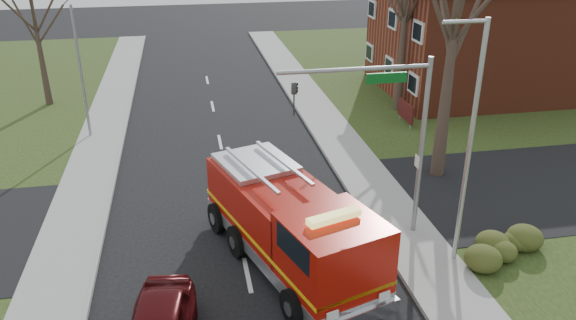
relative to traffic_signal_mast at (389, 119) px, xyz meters
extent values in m
plane|color=black|center=(-5.21, -1.50, -4.71)|extent=(120.00, 120.00, 0.00)
cube|color=gray|center=(0.99, -1.50, -4.63)|extent=(2.40, 80.00, 0.15)
cube|color=gray|center=(-11.41, -1.50, -4.63)|extent=(2.40, 80.00, 0.15)
cube|color=maroon|center=(13.79, 16.50, -1.21)|extent=(15.00, 10.00, 7.00)
cube|color=silver|center=(6.24, 16.50, -2.71)|extent=(0.12, 1.40, 1.20)
cube|color=#481112|center=(5.29, 11.00, -3.81)|extent=(0.12, 2.00, 1.00)
cylinder|color=gray|center=(5.29, 10.20, -4.26)|extent=(0.08, 0.08, 0.90)
cylinder|color=gray|center=(5.29, 11.80, -4.26)|extent=(0.08, 0.08, 0.90)
ellipsoid|color=#2B3714|center=(3.79, -2.50, -4.13)|extent=(2.80, 2.00, 0.90)
cone|color=#36281F|center=(4.29, 4.50, 1.29)|extent=(0.64, 0.64, 12.00)
cone|color=#36281F|center=(5.79, 13.50, 0.54)|extent=(0.56, 0.56, 10.50)
cone|color=#36281F|center=(-15.21, 18.50, -0.21)|extent=(0.44, 0.44, 9.00)
cylinder|color=gray|center=(1.29, 0.00, -1.31)|extent=(0.18, 0.18, 6.80)
cylinder|color=gray|center=(-1.31, 0.00, 1.79)|extent=(5.20, 0.14, 0.14)
cube|color=#0C591E|center=(-0.21, 0.00, 1.44)|extent=(1.40, 0.06, 0.35)
imported|color=black|center=(-3.31, 0.00, 1.44)|extent=(0.22, 0.18, 1.10)
cylinder|color=#B7BABF|center=(1.99, -2.00, -0.51)|extent=(0.16, 0.16, 8.40)
cylinder|color=#B7BABF|center=(1.29, -2.00, 3.59)|extent=(1.40, 0.12, 0.12)
cylinder|color=gray|center=(-12.01, 12.50, -1.21)|extent=(0.14, 0.14, 7.00)
cube|color=#9F1007|center=(-4.10, 0.17, -3.09)|extent=(4.25, 6.01, 2.20)
cube|color=#9F1007|center=(-2.88, -3.61, -2.93)|extent=(3.42, 3.42, 2.51)
cube|color=#B7BABF|center=(-3.71, -1.02, -3.98)|extent=(5.11, 8.60, 0.47)
cube|color=#E5B20C|center=(-3.71, -1.02, -3.40)|extent=(5.12, 8.61, 0.13)
cube|color=black|center=(-2.53, -4.70, -2.15)|extent=(2.33, 0.84, 0.89)
cube|color=#E5D866|center=(-2.88, -3.61, -1.52)|extent=(1.70, 0.86, 0.19)
cylinder|color=black|center=(-4.14, -4.12, -4.13)|extent=(0.70, 1.21, 1.15)
cylinder|color=black|center=(-1.55, -3.29, -4.13)|extent=(0.70, 1.21, 1.15)
cylinder|color=black|center=(-5.97, 1.55, -4.13)|extent=(0.70, 1.21, 1.15)
cylinder|color=black|center=(-3.38, 2.38, -4.13)|extent=(0.70, 1.21, 1.15)
camera|label=1|loc=(-6.78, -17.13, 6.54)|focal=35.00mm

